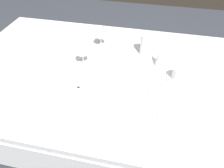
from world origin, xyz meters
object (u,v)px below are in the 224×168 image
dinner_knife (140,107)px  wine_glass_centre (101,31)px  wine_glass_left (82,49)px  fork_outer (75,95)px  spoon_soup (148,103)px  coffee_cup_left (180,74)px  napkin_folded (162,55)px  dinner_plate (107,101)px  spoon_tea (160,104)px  spoon_dessert (155,105)px  drink_tumbler (145,46)px

dinner_knife → wine_glass_centre: 0.62m
wine_glass_left → wine_glass_centre: bearing=77.3°
fork_outer → wine_glass_centre: (0.00, 0.50, 0.10)m
spoon_soup → coffee_cup_left: size_ratio=2.15×
wine_glass_centre → napkin_folded: napkin_folded is taller
dinner_knife → spoon_soup: size_ratio=0.95×
dinner_plate → fork_outer: size_ratio=1.35×
dinner_plate → spoon_soup: size_ratio=1.21×
spoon_soup → spoon_tea: (0.05, 0.00, -0.00)m
fork_outer → spoon_dessert: size_ratio=0.93×
spoon_dessert → wine_glass_left: wine_glass_left is taller
fork_outer → drink_tumbler: drink_tumbler is taller
coffee_cup_left → dinner_plate: bearing=-142.8°
dinner_plate → spoon_dessert: 0.24m
wine_glass_left → napkin_folded: (0.45, 0.07, -0.02)m
drink_tumbler → wine_glass_left: bearing=-152.3°
dinner_plate → spoon_tea: dinner_plate is taller
spoon_dessert → coffee_cup_left: coffee_cup_left is taller
wine_glass_left → napkin_folded: size_ratio=0.89×
spoon_tea → wine_glass_left: bearing=151.8°
spoon_tea → dinner_knife: bearing=-155.0°
dinner_plate → napkin_folded: napkin_folded is taller
spoon_dessert → drink_tumbler: size_ratio=1.70×
spoon_dessert → drink_tumbler: (-0.10, 0.44, 0.05)m
spoon_soup → spoon_dessert: (0.03, -0.01, 0.00)m
napkin_folded → spoon_dessert: bearing=-90.4°
wine_glass_centre → wine_glass_left: (-0.05, -0.22, -0.00)m
dinner_knife → drink_tumbler: drink_tumbler is taller
dinner_knife → wine_glass_centre: wine_glass_centre is taller
spoon_soup → coffee_cup_left: 0.26m
wine_glass_left → drink_tumbler: size_ratio=1.10×
wine_glass_centre → napkin_folded: (0.40, -0.15, -0.02)m
dinner_knife → drink_tumbler: size_ratio=1.68×
wine_glass_centre → drink_tumbler: (0.29, -0.04, -0.05)m
spoon_soup → dinner_knife: bearing=-132.8°
fork_outer → dinner_knife: size_ratio=0.94×
dinner_knife → spoon_soup: 0.05m
fork_outer → wine_glass_left: size_ratio=1.45×
spoon_tea → wine_glass_left: wine_glass_left is taller
fork_outer → spoon_soup: size_ratio=0.90×
dinner_plate → spoon_tea: bearing=10.5°
napkin_folded → fork_outer: bearing=-139.3°
wine_glass_left → drink_tumbler: bearing=27.7°
spoon_tea → wine_glass_centre: (-0.42, 0.47, 0.10)m
dinner_knife → wine_glass_left: bearing=142.3°
fork_outer → dinner_knife: same height
spoon_tea → wine_glass_left: 0.54m
wine_glass_centre → wine_glass_left: wine_glass_centre is taller
fork_outer → wine_glass_left: wine_glass_left is taller
dinner_knife → spoon_tea: size_ratio=0.95×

